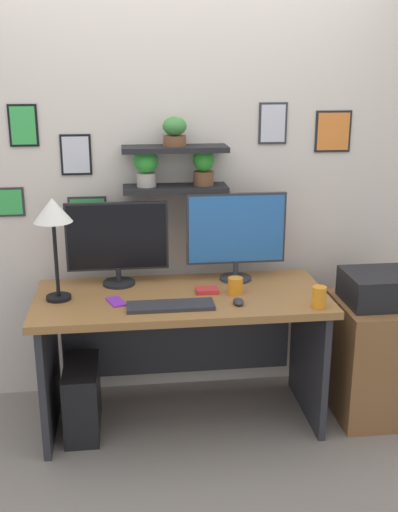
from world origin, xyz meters
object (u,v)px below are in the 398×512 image
coffee_mug (235,286)px  scissors_tray (207,291)px  keyboard (170,306)px  desk_lamp (53,218)px  cell_phone (116,302)px  desk (181,328)px  drawer_cabinet (374,358)px  printer (380,288)px  monitor_left (117,241)px  monitor_right (236,233)px  computer_mouse (238,302)px  water_cup (319,297)px  computer_tower_left (82,398)px

coffee_mug → scissors_tray: coffee_mug is taller
keyboard → desk_lamp: desk_lamp is taller
cell_phone → desk: bearing=0.7°
scissors_tray → drawer_cabinet: 1.04m
desk_lamp → printer: bearing=-2.0°
keyboard → printer: size_ratio=1.16×
monitor_left → cell_phone: bearing=-92.8°
keyboard → monitor_right: bearing=44.1°
keyboard → scissors_tray: size_ratio=3.67×
desk_lamp → coffee_mug: desk_lamp is taller
scissors_tray → printer: (0.94, -0.06, -0.00)m
printer → computer_mouse: bearing=-171.2°
monitor_left → keyboard: 0.53m
cell_phone → keyboard: bearing=-39.7°
computer_mouse → printer: 0.82m
water_cup → drawer_cabinet: bearing=27.5°
computer_mouse → printer: size_ratio=0.24×
desk → computer_tower_left: bearing=-170.4°
desk_lamp → monitor_right: bearing=11.7°
keyboard → printer: printer is taller
keyboard → computer_mouse: computer_mouse is taller
computer_mouse → water_cup: (0.39, -0.09, 0.04)m
desk_lamp → computer_tower_left: bearing=-30.4°
desk_lamp → drawer_cabinet: (1.72, -0.06, -0.85)m
water_cup → desk: bearing=154.9°
drawer_cabinet → computer_mouse: bearing=-171.2°
coffee_mug → drawer_cabinet: (0.80, -0.03, -0.46)m
scissors_tray → printer: 0.95m
desk → monitor_left: 0.59m
water_cup → printer: 0.47m
coffee_mug → water_cup: water_cup is taller
computer_mouse → scissors_tray: size_ratio=0.75×
keyboard → desk_lamp: size_ratio=0.82×
coffee_mug → desk_lamp: bearing=178.0°
desk_lamp → scissors_tray: desk_lamp is taller
coffee_mug → scissors_tray: (-0.15, 0.03, -0.03)m
monitor_left → drawer_cabinet: bearing=-10.5°
monitor_left → printer: monitor_left is taller
keyboard → water_cup: 0.75m
monitor_right → scissors_tray: 0.38m
monitor_right → scissors_tray: (-0.19, -0.20, -0.26)m
monitor_left → coffee_mug: bearing=-20.8°
coffee_mug → keyboard: bearing=-156.5°
desk → drawer_cabinet: 1.11m
coffee_mug → water_cup: bearing=-32.5°
monitor_right → drawer_cabinet: (0.75, -0.26, -0.69)m
scissors_tray → computer_tower_left: 0.89m
desk → monitor_right: size_ratio=2.78×
water_cup → computer_mouse: bearing=167.2°
desk → computer_mouse: computer_mouse is taller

